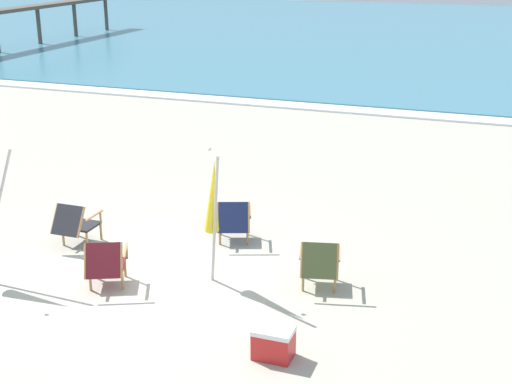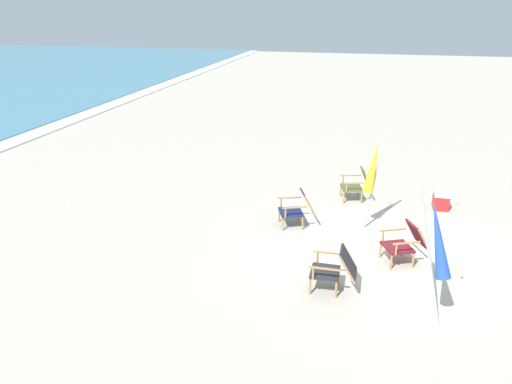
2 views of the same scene
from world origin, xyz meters
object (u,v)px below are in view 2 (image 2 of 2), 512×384
(beach_chair_back_right, at_px, (336,268))
(beach_chair_far_center, at_px, (298,207))
(beach_chair_front_right, at_px, (358,183))
(beach_chair_mid_center, at_px, (406,241))
(cooler_box, at_px, (441,200))
(umbrella_furled_yellow, at_px, (373,166))
(umbrella_furled_blue, at_px, (438,241))

(beach_chair_back_right, relative_size, beach_chair_far_center, 0.86)
(beach_chair_front_right, relative_size, beach_chair_mid_center, 0.89)
(beach_chair_far_center, relative_size, cooler_box, 1.84)
(beach_chair_front_right, bearing_deg, cooler_box, -91.64)
(umbrella_furled_yellow, bearing_deg, umbrella_furled_blue, -162.83)
(umbrella_furled_yellow, xyz_separation_m, cooler_box, (1.48, -1.62, -1.17))
(beach_chair_far_center, xyz_separation_m, umbrella_furled_blue, (-2.93, -2.49, 0.91))
(beach_chair_mid_center, xyz_separation_m, beach_chair_far_center, (1.15, 2.21, 0.00))
(beach_chair_back_right, xyz_separation_m, umbrella_furled_yellow, (2.73, -0.48, 0.95))
(beach_chair_far_center, bearing_deg, beach_chair_mid_center, -117.45)
(beach_chair_front_right, height_order, beach_chair_back_right, beach_chair_front_right)
(umbrella_furled_yellow, bearing_deg, cooler_box, -47.71)
(beach_chair_mid_center, relative_size, cooler_box, 1.90)
(umbrella_furled_blue, height_order, cooler_box, umbrella_furled_blue)
(beach_chair_back_right, distance_m, umbrella_furled_blue, 1.79)
(beach_chair_back_right, relative_size, umbrella_furled_blue, 0.38)
(beach_chair_far_center, distance_m, cooler_box, 3.59)
(beach_chair_back_right, xyz_separation_m, umbrella_furled_blue, (-0.48, -1.47, 0.91))
(beach_chair_far_center, bearing_deg, umbrella_furled_yellow, -79.16)
(beach_chair_mid_center, bearing_deg, beach_chair_front_right, 19.10)
(beach_chair_back_right, relative_size, cooler_box, 1.59)
(beach_chair_front_right, xyz_separation_m, cooler_box, (-0.06, -1.94, -0.23))
(beach_chair_back_right, distance_m, beach_chair_mid_center, 1.76)
(beach_chair_mid_center, height_order, beach_chair_far_center, beach_chair_far_center)
(beach_chair_far_center, height_order, umbrella_furled_blue, umbrella_furled_blue)
(beach_chair_front_right, distance_m, beach_chair_far_center, 2.17)
(umbrella_furled_blue, bearing_deg, beach_chair_front_right, 15.42)
(beach_chair_back_right, distance_m, beach_chair_far_center, 2.65)
(umbrella_furled_yellow, bearing_deg, beach_chair_mid_center, -153.63)
(beach_chair_front_right, relative_size, beach_chair_back_right, 1.06)
(beach_chair_front_right, height_order, cooler_box, beach_chair_front_right)
(beach_chair_back_right, xyz_separation_m, cooler_box, (4.21, -2.10, -0.22))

